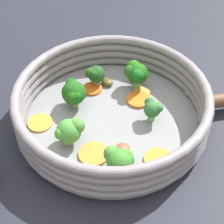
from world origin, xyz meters
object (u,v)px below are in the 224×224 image
object	(u,v)px
carrot_slice_0	(74,91)
carrot_slice_5	(94,154)
carrot_slice_3	(138,99)
carrot_slice_6	(142,93)
broccoli_floret_0	(153,108)
broccoli_floret_3	(95,74)
broccoli_floret_1	(70,131)
mushroom_piece_1	(121,151)
broccoli_floret_5	(118,161)
mushroom_piece_0	(108,82)
carrot_slice_1	(159,160)
skillet	(112,121)
broccoli_floret_2	(136,73)
broccoli_floret_4	(74,93)
carrot_slice_4	(40,121)
carrot_slice_2	(92,89)

from	to	relation	value
carrot_slice_0	carrot_slice_5	bearing A→B (deg)	-80.04
carrot_slice_3	carrot_slice_6	size ratio (longest dim) A/B	1.41
carrot_slice_5	carrot_slice_6	size ratio (longest dim) A/B	1.59
broccoli_floret_0	broccoli_floret_3	world-z (taller)	same
broccoli_floret_1	mushroom_piece_1	xyz separation A→B (m)	(0.08, -0.03, -0.02)
broccoli_floret_5	mushroom_piece_0	bearing A→B (deg)	88.69
mushroom_piece_1	carrot_slice_1	bearing A→B (deg)	-20.25
skillet	carrot_slice_6	world-z (taller)	carrot_slice_6
carrot_slice_0	broccoli_floret_2	size ratio (longest dim) A/B	0.59
carrot_slice_5	carrot_slice_0	bearing A→B (deg)	99.96
carrot_slice_3	broccoli_floret_1	bearing A→B (deg)	-144.81
broccoli_floret_3	mushroom_piece_1	world-z (taller)	broccoli_floret_3
carrot_slice_3	broccoli_floret_0	bearing A→B (deg)	-72.23
carrot_slice_3	broccoli_floret_3	bearing A→B (deg)	145.02
skillet	mushroom_piece_0	xyz separation A→B (m)	(0.00, 0.09, 0.01)
carrot_slice_5	broccoli_floret_4	xyz separation A→B (m)	(-0.03, 0.11, 0.03)
broccoli_floret_1	mushroom_piece_0	xyz separation A→B (m)	(0.07, 0.13, -0.02)
carrot_slice_3	broccoli_floret_1	size ratio (longest dim) A/B	0.88
broccoli_floret_0	broccoli_floret_2	size ratio (longest dim) A/B	0.80
carrot_slice_6	broccoli_floret_2	bearing A→B (deg)	113.29
carrot_slice_4	broccoli_floret_0	size ratio (longest dim) A/B	1.04
broccoli_floret_2	broccoli_floret_4	distance (m)	0.12
carrot_slice_2	carrot_slice_1	bearing A→B (deg)	-62.75
carrot_slice_0	broccoli_floret_4	size ratio (longest dim) A/B	0.59
skillet	carrot_slice_0	size ratio (longest dim) A/B	10.38
broccoli_floret_1	broccoli_floret_2	size ratio (longest dim) A/B	0.96
broccoli_floret_2	mushroom_piece_0	size ratio (longest dim) A/B	2.07
carrot_slice_5	broccoli_floret_2	world-z (taller)	broccoli_floret_2
skillet	carrot_slice_6	bearing A→B (deg)	43.55
broccoli_floret_3	mushroom_piece_0	world-z (taller)	broccoli_floret_3
carrot_slice_3	carrot_slice_6	distance (m)	0.02
broccoli_floret_3	mushroom_piece_0	size ratio (longest dim) A/B	1.67
broccoli_floret_1	broccoli_floret_3	bearing A→B (deg)	70.21
carrot_slice_1	broccoli_floret_4	distance (m)	0.19
carrot_slice_3	carrot_slice_4	world-z (taller)	carrot_slice_3
carrot_slice_6	broccoli_floret_3	bearing A→B (deg)	158.04
carrot_slice_5	broccoli_floret_4	distance (m)	0.12
carrot_slice_5	carrot_slice_6	bearing A→B (deg)	54.07
mushroom_piece_1	mushroom_piece_0	bearing A→B (deg)	91.44
carrot_slice_4	broccoli_floret_1	size ratio (longest dim) A/B	0.87
carrot_slice_1	mushroom_piece_0	world-z (taller)	mushroom_piece_0
skillet	broccoli_floret_1	bearing A→B (deg)	-146.71
broccoli_floret_0	broccoli_floret_1	bearing A→B (deg)	-165.13
carrot_slice_1	carrot_slice_5	xyz separation A→B (m)	(-0.10, 0.02, 0.00)
carrot_slice_2	carrot_slice_5	bearing A→B (deg)	-93.02
broccoli_floret_2	broccoli_floret_4	bearing A→B (deg)	-161.23
skillet	carrot_slice_3	size ratio (longest dim) A/B	7.30
carrot_slice_4	broccoli_floret_3	world-z (taller)	broccoli_floret_3
carrot_slice_0	broccoli_floret_0	distance (m)	0.16
skillet	carrot_slice_5	xyz separation A→B (m)	(-0.04, -0.08, 0.01)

